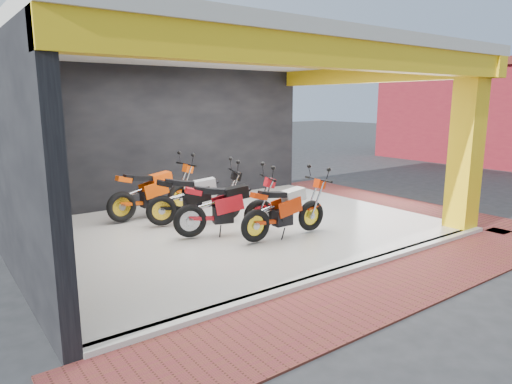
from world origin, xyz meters
TOP-DOWN VIEW (x-y plane):
  - ground at (0.00, 0.00)m, footprint 80.00×80.00m
  - showroom_floor at (0.00, 2.00)m, footprint 8.00×6.00m
  - showroom_ceiling at (0.00, 2.00)m, footprint 8.40×6.40m
  - back_wall at (0.00, 5.10)m, footprint 8.20×0.20m
  - left_wall at (-4.10, 2.00)m, footprint 0.20×6.20m
  - corner_column at (3.75, -0.75)m, footprint 0.50×0.50m
  - header_beam_front at (0.00, -1.00)m, footprint 8.40×0.30m
  - header_beam_right at (4.00, 2.00)m, footprint 0.30×6.40m
  - floor_kerb at (0.00, -1.02)m, footprint 8.00×0.20m
  - paver_front at (0.00, -1.80)m, footprint 9.00×1.40m
  - paver_right at (4.80, 2.00)m, footprint 1.40×7.00m
  - moto_hero at (0.97, 0.79)m, footprint 2.08×0.83m
  - moto_row_a at (0.05, 2.44)m, footprint 2.28×1.42m
  - moto_row_b at (0.14, 1.39)m, footprint 2.27×1.39m
  - moto_row_c at (-0.38, 3.75)m, footprint 2.26×0.95m

SIDE VIEW (x-z plane):
  - ground at x=0.00m, z-range 0.00..0.00m
  - paver_front at x=0.00m, z-range 0.00..0.03m
  - paver_right at x=4.80m, z-range 0.00..0.03m
  - showroom_floor at x=0.00m, z-range 0.00..0.10m
  - floor_kerb at x=0.00m, z-range 0.00..0.10m
  - moto_hero at x=0.97m, z-range 0.10..1.36m
  - moto_row_b at x=0.14m, z-range 0.10..1.40m
  - moto_row_a at x=0.05m, z-range 0.10..1.41m
  - moto_row_c at x=-0.38m, z-range 0.10..1.45m
  - back_wall at x=0.00m, z-range 0.00..3.50m
  - left_wall at x=-4.10m, z-range 0.00..3.50m
  - corner_column at x=3.75m, z-range 0.00..3.50m
  - header_beam_front at x=0.00m, z-range 3.10..3.50m
  - header_beam_right at x=4.00m, z-range 3.10..3.50m
  - showroom_ceiling at x=0.00m, z-range 3.50..3.70m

